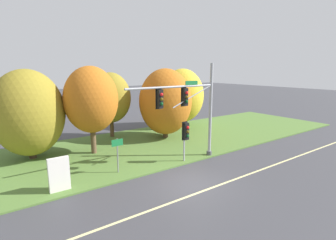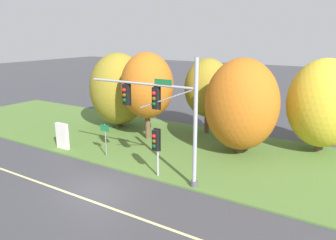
% 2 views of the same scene
% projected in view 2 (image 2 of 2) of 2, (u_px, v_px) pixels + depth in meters
% --- Properties ---
extents(ground_plane, '(160.00, 160.00, 0.00)m').
position_uv_depth(ground_plane, '(99.00, 189.00, 17.88)').
color(ground_plane, '#3D3D42').
extents(lane_stripe, '(36.00, 0.16, 0.01)m').
position_uv_depth(lane_stripe, '(82.00, 198.00, 16.89)').
color(lane_stripe, beige).
rests_on(lane_stripe, ground).
extents(grass_verge, '(48.00, 11.50, 0.10)m').
position_uv_depth(grass_verge, '(175.00, 146.00, 24.64)').
color(grass_verge, '#517533').
rests_on(grass_verge, ground).
extents(traffic_signal_mast, '(7.26, 0.49, 6.98)m').
position_uv_depth(traffic_signal_mast, '(164.00, 109.00, 17.95)').
color(traffic_signal_mast, '#9EA0A5').
rests_on(traffic_signal_mast, grass_verge).
extents(pedestrian_signal_near_kerb, '(0.46, 0.55, 2.92)m').
position_uv_depth(pedestrian_signal_near_kerb, '(156.00, 143.00, 18.66)').
color(pedestrian_signal_near_kerb, '#9EA0A5').
rests_on(pedestrian_signal_near_kerb, grass_verge).
extents(route_sign_post, '(0.77, 0.08, 2.26)m').
position_uv_depth(route_sign_post, '(105.00, 135.00, 22.07)').
color(route_sign_post, slate).
rests_on(route_sign_post, grass_verge).
extents(tree_nearest_road, '(5.04, 5.04, 6.58)m').
position_uv_depth(tree_nearest_road, '(119.00, 89.00, 28.77)').
color(tree_nearest_road, '#423021').
rests_on(tree_nearest_road, grass_verge).
extents(tree_left_of_mast, '(4.09, 4.09, 6.80)m').
position_uv_depth(tree_left_of_mast, '(147.00, 86.00, 25.21)').
color(tree_left_of_mast, brown).
rests_on(tree_left_of_mast, grass_verge).
extents(tree_behind_signpost, '(3.86, 3.86, 6.24)m').
position_uv_depth(tree_behind_signpost, '(208.00, 88.00, 26.87)').
color(tree_behind_signpost, brown).
rests_on(tree_behind_signpost, grass_verge).
extents(tree_mid_verge, '(5.00, 5.00, 6.61)m').
position_uv_depth(tree_mid_verge, '(242.00, 105.00, 22.14)').
color(tree_mid_verge, '#4C3823').
rests_on(tree_mid_verge, grass_verge).
extents(tree_tall_centre, '(4.92, 4.92, 6.58)m').
position_uv_depth(tree_tall_centre, '(324.00, 103.00, 22.42)').
color(tree_tall_centre, brown).
rests_on(tree_tall_centre, grass_verge).
extents(info_kiosk, '(1.10, 0.24, 1.90)m').
position_uv_depth(info_kiosk, '(62.00, 136.00, 23.68)').
color(info_kiosk, silver).
rests_on(info_kiosk, grass_verge).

